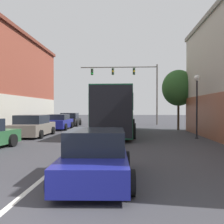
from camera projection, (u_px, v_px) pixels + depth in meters
name	position (u px, v px, depth m)	size (l,w,h in m)	color
lane_center_line	(96.00, 134.00, 19.47)	(0.14, 44.81, 0.01)	silver
bus	(117.00, 110.00, 20.22)	(2.97, 12.13, 3.27)	#145133
hatchback_foreground	(96.00, 157.00, 6.98)	(2.04, 4.00, 1.33)	navy
parked_car_left_mid	(33.00, 126.00, 18.05)	(2.24, 4.70, 1.48)	slate
parked_car_left_far	(70.00, 120.00, 29.20)	(2.16, 4.03, 1.45)	black
parked_car_left_distant	(59.00, 122.00, 24.21)	(2.10, 4.42, 1.40)	navy
traffic_signal_gantry	(132.00, 80.00, 31.61)	(9.36, 0.36, 7.26)	#514C47
street_lamp	(197.00, 97.00, 16.59)	(0.37, 0.37, 4.05)	black
street_tree_near	(178.00, 88.00, 23.48)	(2.93, 2.64, 5.40)	#3D2D1E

